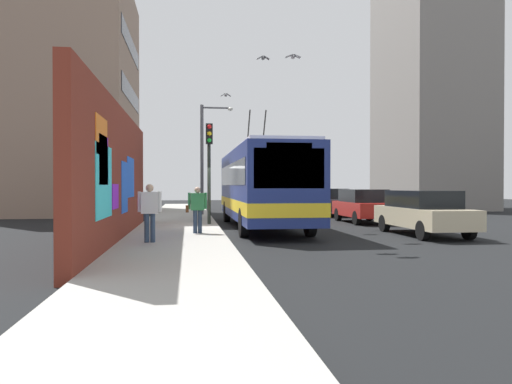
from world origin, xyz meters
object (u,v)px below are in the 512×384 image
(parked_car_champagne, at_px, (423,212))
(parked_car_red, at_px, (363,205))
(pedestrian_near_wall, at_px, (150,208))
(street_lamp, at_px, (206,151))
(parked_car_dark_gray, at_px, (328,201))
(traffic_light, at_px, (209,156))
(pedestrian_at_curb, at_px, (197,206))
(city_bus, at_px, (262,184))

(parked_car_champagne, height_order, parked_car_red, same)
(pedestrian_near_wall, xyz_separation_m, street_lamp, (13.41, -2.06, 2.58))
(parked_car_red, bearing_deg, parked_car_champagne, -180.00)
(pedestrian_near_wall, height_order, street_lamp, street_lamp)
(parked_car_red, distance_m, pedestrian_near_wall, 12.39)
(parked_car_dark_gray, distance_m, traffic_light, 10.91)
(parked_car_champagne, height_order, traffic_light, traffic_light)
(parked_car_red, xyz_separation_m, street_lamp, (5.22, 7.23, 2.86))
(parked_car_dark_gray, bearing_deg, pedestrian_at_curb, 145.64)
(pedestrian_at_curb, bearing_deg, pedestrian_near_wall, 151.43)
(city_bus, bearing_deg, pedestrian_at_curb, 142.02)
(city_bus, xyz_separation_m, traffic_light, (0.32, 2.15, 1.15))
(city_bus, height_order, parked_car_dark_gray, city_bus)
(parked_car_dark_gray, bearing_deg, city_bus, 147.29)
(parked_car_red, xyz_separation_m, parked_car_dark_gray, (5.91, -0.00, 0.00))
(parked_car_champagne, xyz_separation_m, pedestrian_near_wall, (-2.23, 9.29, 0.28))
(parked_car_red, bearing_deg, city_bus, 112.77)
(parked_car_red, distance_m, parked_car_dark_gray, 5.91)
(parked_car_dark_gray, xyz_separation_m, street_lamp, (-0.69, 7.23, 2.86))
(parked_car_champagne, relative_size, pedestrian_near_wall, 2.86)
(city_bus, relative_size, pedestrian_at_curb, 7.27)
(city_bus, relative_size, parked_car_dark_gray, 2.38)
(city_bus, bearing_deg, parked_car_champagne, -125.96)
(city_bus, xyz_separation_m, parked_car_red, (2.18, -5.20, -0.99))
(parked_car_dark_gray, distance_m, pedestrian_near_wall, 16.89)
(parked_car_champagne, distance_m, traffic_light, 8.68)
(traffic_light, bearing_deg, city_bus, -98.55)
(city_bus, relative_size, parked_car_red, 2.74)
(pedestrian_near_wall, relative_size, street_lamp, 0.27)
(parked_car_dark_gray, bearing_deg, street_lamp, 95.45)
(traffic_light, bearing_deg, pedestrian_near_wall, 162.96)
(parked_car_red, height_order, traffic_light, traffic_light)
(pedestrian_at_curb, relative_size, street_lamp, 0.26)
(parked_car_dark_gray, xyz_separation_m, pedestrian_near_wall, (-14.10, 9.29, 0.28))
(city_bus, distance_m, pedestrian_at_curb, 4.47)
(pedestrian_near_wall, bearing_deg, parked_car_dark_gray, -33.38)
(traffic_light, bearing_deg, parked_car_champagne, -119.13)
(parked_car_champagne, distance_m, parked_car_red, 5.96)
(pedestrian_at_curb, height_order, traffic_light, traffic_light)
(street_lamp, bearing_deg, parked_car_red, -125.83)
(parked_car_red, distance_m, pedestrian_at_curb, 9.73)
(city_bus, bearing_deg, traffic_light, 81.45)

